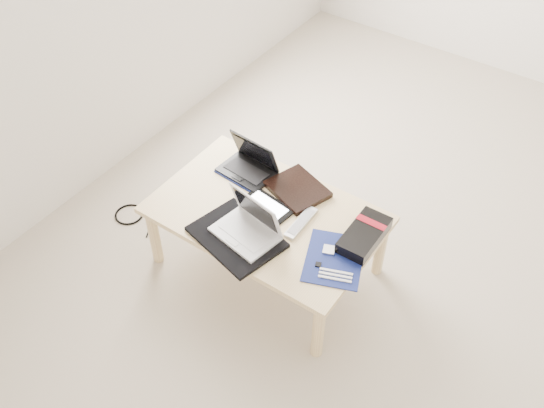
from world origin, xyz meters
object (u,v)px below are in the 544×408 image
Objects in this scene: gpu_box at (364,235)px; netbook at (249,165)px; coffee_table at (266,219)px; white_laptop at (249,226)px.

netbook is at bearing 173.72° from gpu_box.
netbook reaches higher than gpu_box.
netbook is 0.73m from gpu_box.
gpu_box is at bearing 13.72° from coffee_table.
coffee_table is 3.39× the size of white_laptop.
white_laptop is at bearing -148.41° from gpu_box.
white_laptop is at bearing -53.69° from netbook.
gpu_box is at bearing -6.28° from netbook.
white_laptop is 1.09× the size of gpu_box.
gpu_box reaches higher than coffee_table.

